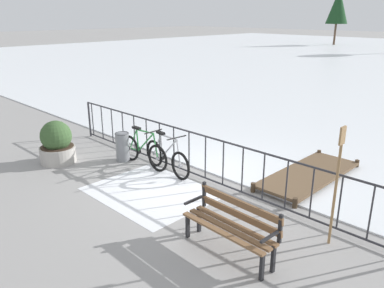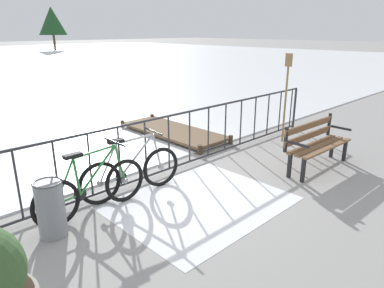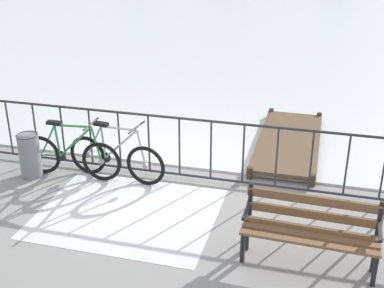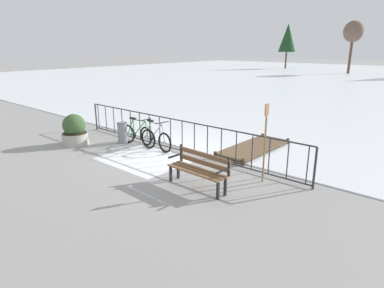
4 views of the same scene
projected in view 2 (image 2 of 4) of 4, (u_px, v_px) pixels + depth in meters
name	position (u px, v px, depth m)	size (l,w,h in m)	color
ground_plane	(159.00, 176.00, 6.15)	(160.00, 160.00, 0.00)	gray
snow_patch	(200.00, 202.00, 5.22)	(2.50, 2.02, 0.01)	white
railing_fence	(158.00, 146.00, 5.97)	(9.06, 0.06, 1.07)	#2D2D33
bicycle_near_railing	(132.00, 172.00, 5.37)	(1.71, 0.52, 0.97)	black
bicycle_second	(92.00, 189.00, 4.81)	(1.71, 0.52, 0.97)	black
park_bench	(316.00, 141.00, 6.41)	(1.62, 0.53, 0.89)	brown
trash_bin	(51.00, 209.00, 4.28)	(0.35, 0.35, 0.73)	gray
oar_upright	(286.00, 92.00, 7.76)	(0.04, 0.16, 1.98)	#937047
wooden_dock	(172.00, 131.00, 8.51)	(1.10, 2.96, 0.20)	brown
tree_west_mid	(52.00, 21.00, 42.83)	(3.32, 3.32, 5.18)	brown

